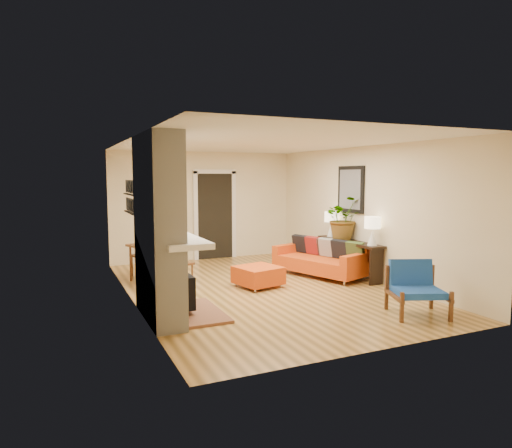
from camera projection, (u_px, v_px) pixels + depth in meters
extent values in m
plane|color=tan|center=(261.00, 288.00, 8.24)|extent=(6.50, 6.50, 0.00)
plane|color=white|center=(261.00, 143.00, 7.97)|extent=(6.50, 6.50, 0.00)
plane|color=#F7E6C1|center=(204.00, 206.00, 11.05)|extent=(4.50, 0.00, 4.50)
plane|color=#F7E6C1|center=(381.00, 240.00, 5.16)|extent=(4.50, 0.00, 4.50)
plane|color=#F7E6C1|center=(131.00, 222.00, 7.19)|extent=(0.00, 6.50, 6.50)
plane|color=#F7E6C1|center=(364.00, 213.00, 9.02)|extent=(0.00, 6.50, 6.50)
cube|color=black|center=(215.00, 216.00, 11.16)|extent=(0.88, 0.06, 2.10)
cube|color=white|center=(196.00, 217.00, 10.95)|extent=(0.10, 0.08, 2.18)
cube|color=white|center=(234.00, 215.00, 11.35)|extent=(0.10, 0.08, 2.18)
cube|color=white|center=(214.00, 172.00, 11.03)|extent=(1.08, 0.08, 0.10)
cube|color=black|center=(351.00, 189.00, 9.33)|extent=(0.04, 0.85, 0.95)
cube|color=slate|center=(350.00, 189.00, 9.32)|extent=(0.01, 0.70, 0.80)
cube|color=black|center=(130.00, 213.00, 7.51)|extent=(0.06, 0.95, 0.02)
cube|color=black|center=(130.00, 194.00, 7.48)|extent=(0.06, 0.95, 0.02)
cube|color=white|center=(157.00, 188.00, 6.31)|extent=(0.42, 1.50, 1.48)
cube|color=white|center=(159.00, 280.00, 6.44)|extent=(0.42, 1.50, 1.12)
cube|color=white|center=(176.00, 240.00, 6.49)|extent=(0.60, 1.68, 0.08)
cube|color=black|center=(174.00, 286.00, 6.54)|extent=(0.03, 0.72, 0.78)
cube|color=brown|center=(195.00, 312.00, 6.71)|extent=(0.75, 1.30, 0.04)
cube|color=black|center=(182.00, 292.00, 6.60)|extent=(0.30, 0.36, 0.48)
cylinder|color=black|center=(182.00, 263.00, 6.56)|extent=(0.10, 0.10, 0.40)
cube|color=gold|center=(173.00, 195.00, 6.41)|extent=(0.04, 0.95, 0.95)
cube|color=silver|center=(175.00, 195.00, 6.42)|extent=(0.01, 0.82, 0.82)
cylinder|color=silver|center=(344.00, 283.00, 8.46)|extent=(0.05, 0.05, 0.09)
cylinder|color=silver|center=(364.00, 278.00, 8.89)|extent=(0.05, 0.05, 0.09)
cylinder|color=silver|center=(279.00, 269.00, 9.69)|extent=(0.05, 0.05, 0.09)
cylinder|color=silver|center=(299.00, 265.00, 10.13)|extent=(0.05, 0.05, 0.09)
cube|color=#D15613|center=(320.00, 264.00, 9.27)|extent=(1.40, 2.08, 0.27)
cube|color=#D15613|center=(329.00, 248.00, 9.46)|extent=(0.79, 1.87, 0.32)
cube|color=#D15613|center=(356.00, 259.00, 8.61)|extent=(0.83, 0.42, 0.18)
cube|color=#D15613|center=(288.00, 248.00, 9.89)|extent=(0.83, 0.42, 0.18)
cube|color=#3A4F22|center=(356.00, 251.00, 8.84)|extent=(0.29, 0.41, 0.38)
cube|color=black|center=(340.00, 249.00, 9.10)|extent=(0.29, 0.41, 0.38)
cube|color=gray|center=(326.00, 247.00, 9.37)|extent=(0.29, 0.41, 0.38)
cube|color=maroon|center=(314.00, 245.00, 9.60)|extent=(0.29, 0.41, 0.38)
cube|color=black|center=(301.00, 243.00, 9.87)|extent=(0.29, 0.41, 0.38)
cylinder|color=silver|center=(255.00, 291.00, 7.95)|extent=(0.04, 0.04, 0.06)
cylinder|color=silver|center=(281.00, 286.00, 8.31)|extent=(0.04, 0.04, 0.06)
cylinder|color=silver|center=(236.00, 284.00, 8.42)|extent=(0.04, 0.04, 0.06)
cylinder|color=silver|center=(261.00, 280.00, 8.78)|extent=(0.04, 0.04, 0.06)
cube|color=#D15613|center=(258.00, 275.00, 8.35)|extent=(0.88, 0.88, 0.31)
cube|color=brown|center=(394.00, 296.00, 6.60)|extent=(0.31, 0.69, 0.05)
cube|color=brown|center=(402.00, 307.00, 6.29)|extent=(0.06, 0.06, 0.43)
cube|color=brown|center=(387.00, 287.00, 6.91)|extent=(0.06, 0.06, 0.68)
cube|color=brown|center=(441.00, 295.00, 6.63)|extent=(0.31, 0.69, 0.05)
cube|color=brown|center=(451.00, 307.00, 6.32)|extent=(0.06, 0.06, 0.43)
cube|color=brown|center=(432.00, 287.00, 6.95)|extent=(0.06, 0.06, 0.68)
cube|color=blue|center=(418.00, 292.00, 6.61)|extent=(0.81, 0.79, 0.10)
cube|color=blue|center=(411.00, 272.00, 6.88)|extent=(0.65, 0.39, 0.40)
cube|color=brown|center=(154.00, 246.00, 8.64)|extent=(0.96, 1.12, 0.04)
cylinder|color=brown|center=(154.00, 270.00, 8.20)|extent=(0.05, 0.05, 0.68)
cylinder|color=brown|center=(178.00, 266.00, 8.58)|extent=(0.05, 0.05, 0.68)
cylinder|color=brown|center=(131.00, 264.00, 8.77)|extent=(0.05, 0.05, 0.68)
cylinder|color=brown|center=(154.00, 260.00, 9.14)|extent=(0.05, 0.05, 0.68)
cube|color=brown|center=(180.00, 264.00, 8.34)|extent=(0.51, 0.51, 0.04)
cube|color=brown|center=(173.00, 250.00, 8.45)|extent=(0.38, 0.18, 0.43)
cylinder|color=brown|center=(178.00, 278.00, 8.14)|extent=(0.04, 0.04, 0.42)
cylinder|color=brown|center=(192.00, 275.00, 8.36)|extent=(0.04, 0.04, 0.42)
cylinder|color=brown|center=(167.00, 275.00, 8.36)|extent=(0.04, 0.04, 0.42)
cylinder|color=brown|center=(182.00, 273.00, 8.59)|extent=(0.04, 0.04, 0.42)
cube|color=brown|center=(143.00, 255.00, 9.19)|extent=(0.51, 0.51, 0.04)
cube|color=brown|center=(148.00, 245.00, 9.04)|extent=(0.38, 0.18, 0.43)
cylinder|color=brown|center=(141.00, 268.00, 8.99)|extent=(0.04, 0.04, 0.42)
cylinder|color=brown|center=(155.00, 266.00, 9.22)|extent=(0.04, 0.04, 0.42)
cylinder|color=brown|center=(132.00, 266.00, 9.21)|extent=(0.04, 0.04, 0.42)
cylinder|color=brown|center=(146.00, 264.00, 9.44)|extent=(0.04, 0.04, 0.42)
cube|color=black|center=(350.00, 242.00, 9.19)|extent=(0.34, 1.85, 0.05)
cube|color=black|center=(376.00, 267.00, 8.46)|extent=(0.30, 0.04, 0.68)
cube|color=black|center=(326.00, 253.00, 10.00)|extent=(0.30, 0.04, 0.68)
cone|color=white|center=(372.00, 237.00, 8.53)|extent=(0.18, 0.18, 0.30)
cylinder|color=white|center=(372.00, 228.00, 8.52)|extent=(0.03, 0.03, 0.06)
cylinder|color=#FFEABF|center=(373.00, 223.00, 8.51)|extent=(0.30, 0.30, 0.22)
cone|color=white|center=(331.00, 230.00, 9.78)|extent=(0.18, 0.18, 0.30)
cylinder|color=white|center=(331.00, 221.00, 9.76)|extent=(0.03, 0.03, 0.06)
cylinder|color=#FFEABF|center=(332.00, 217.00, 9.75)|extent=(0.30, 0.30, 0.22)
imported|color=#1E5919|center=(344.00, 218.00, 9.33)|extent=(0.89, 0.80, 0.89)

